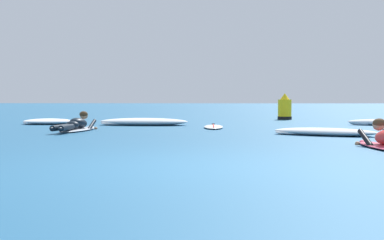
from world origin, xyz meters
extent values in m
plane|color=#235B84|center=(0.00, 10.00, 0.00)|extent=(120.00, 120.00, 0.00)
ellipsoid|color=#E54C66|center=(3.07, 3.30, 0.05)|extent=(0.23, 0.22, 0.06)
cylinder|color=black|center=(2.92, 2.69, 0.12)|extent=(0.17, 0.63, 0.36)
sphere|color=tan|center=(2.87, 3.09, 0.02)|extent=(0.09, 0.09, 0.09)
sphere|color=tan|center=(3.31, 3.11, 0.02)|extent=(0.09, 0.09, 0.09)
sphere|color=tan|center=(3.14, 2.74, 0.38)|extent=(0.21, 0.21, 0.21)
ellipsoid|color=#47331E|center=(3.14, 2.72, 0.41)|extent=(0.24, 0.23, 0.16)
ellipsoid|color=silver|center=(-3.22, 6.60, 0.04)|extent=(0.74, 2.01, 0.07)
ellipsoid|color=silver|center=(-3.13, 7.53, 0.05)|extent=(0.22, 0.22, 0.06)
ellipsoid|color=black|center=(-3.22, 6.65, 0.20)|extent=(0.46, 0.73, 0.35)
ellipsoid|color=black|center=(-3.25, 6.24, 0.17)|extent=(0.36, 0.31, 0.20)
cylinder|color=black|center=(-3.38, 5.70, 0.14)|extent=(0.26, 0.81, 0.14)
ellipsoid|color=black|center=(-3.45, 5.31, 0.14)|extent=(0.12, 0.23, 0.08)
cylinder|color=black|center=(-3.22, 5.69, 0.14)|extent=(0.17, 0.81, 0.14)
ellipsoid|color=black|center=(-3.24, 5.29, 0.14)|extent=(0.12, 0.23, 0.08)
cylinder|color=black|center=(-3.40, 7.05, 0.12)|extent=(0.14, 0.55, 0.32)
sphere|color=tan|center=(-3.37, 7.41, 0.02)|extent=(0.09, 0.09, 0.09)
cylinder|color=black|center=(-2.96, 6.99, 0.12)|extent=(0.14, 0.55, 0.32)
sphere|color=tan|center=(-2.93, 7.33, 0.02)|extent=(0.09, 0.09, 0.09)
sphere|color=tan|center=(-3.18, 7.05, 0.38)|extent=(0.21, 0.21, 0.21)
ellipsoid|color=#47331E|center=(-3.18, 7.03, 0.41)|extent=(0.24, 0.22, 0.16)
ellipsoid|color=white|center=(0.21, 8.09, 0.04)|extent=(0.57, 1.88, 0.07)
cube|color=red|center=(0.21, 8.09, 0.07)|extent=(0.07, 1.59, 0.01)
cone|color=black|center=(0.19, 8.85, 0.01)|extent=(0.10, 0.10, 0.16)
ellipsoid|color=white|center=(-5.08, 9.80, 0.09)|extent=(1.69, 1.29, 0.18)
ellipsoid|color=white|center=(-4.71, 10.01, 0.06)|extent=(0.63, 0.62, 0.13)
ellipsoid|color=white|center=(-5.54, 9.64, 0.05)|extent=(0.59, 0.59, 0.10)
ellipsoid|color=white|center=(2.74, 5.37, 0.09)|extent=(2.41, 1.59, 0.17)
ellipsoid|color=white|center=(3.32, 5.24, 0.06)|extent=(0.88, 0.49, 0.12)
ellipsoid|color=white|center=(2.08, 5.58, 0.05)|extent=(0.90, 0.56, 0.09)
ellipsoid|color=white|center=(-1.95, 9.35, 0.11)|extent=(2.78, 1.13, 0.22)
ellipsoid|color=white|center=(-1.26, 9.46, 0.08)|extent=(1.08, 0.76, 0.16)
ellipsoid|color=white|center=(-2.77, 9.30, 0.06)|extent=(1.04, 0.62, 0.12)
ellipsoid|color=white|center=(5.27, 9.65, 0.10)|extent=(2.02, 1.19, 0.19)
ellipsoid|color=white|center=(4.71, 9.81, 0.05)|extent=(0.72, 0.65, 0.11)
cylinder|color=yellow|center=(2.87, 13.74, 0.39)|extent=(0.52, 0.52, 0.78)
cone|color=yellow|center=(2.87, 13.74, 0.90)|extent=(0.36, 0.36, 0.24)
cylinder|color=black|center=(2.87, 13.74, 0.06)|extent=(0.55, 0.55, 0.12)
camera|label=1|loc=(0.44, -6.26, 0.85)|focal=48.14mm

